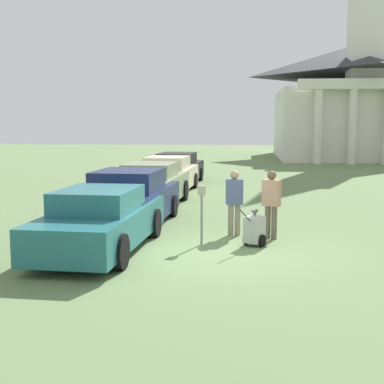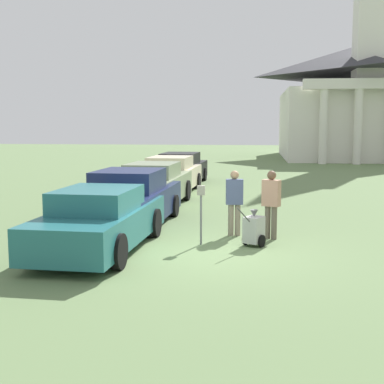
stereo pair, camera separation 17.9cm
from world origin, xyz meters
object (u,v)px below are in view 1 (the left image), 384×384
Objects in this scene: parked_car_teal at (101,221)px; parking_meter at (202,204)px; parked_car_sage at (152,186)px; person_supervisor at (271,200)px; parked_car_black at (177,170)px; parked_car_navy at (130,200)px; parked_car_cream at (168,176)px; church at (351,97)px; person_worker at (234,199)px; equipment_cart at (254,229)px.

parked_car_teal is 2.32m from parking_meter.
parked_car_sage is 6.13m from person_supervisor.
parked_car_black is (-0.00, 6.79, -0.03)m from parked_car_sage.
parked_car_navy reaches higher than parked_car_cream.
parked_car_sage is (0.00, 3.45, -0.00)m from parked_car_navy.
parked_car_navy is at bearing -110.58° from church.
person_worker reaches higher than parked_car_sage.
person_worker is at bearing 36.16° from parked_car_teal.
parked_car_navy is 3.63× the size of parking_meter.
parked_car_teal is 2.97m from parked_car_navy.
person_supervisor reaches higher than parked_car_sage.
parked_car_black is at bearing -119.30° from church.
parked_car_teal is at bearing -87.15° from parked_car_navy.
parked_car_teal is at bearing -87.16° from parked_car_cream.
parked_car_black is at bearing 133.93° from equipment_cart.
parking_meter is at bearing -105.92° from church.
church is (8.72, 32.00, 4.04)m from person_worker.
parked_car_sage is 3.11× the size of person_worker.
parked_car_sage is at bearing 92.84° from parked_car_navy.
parked_car_black is at bearing 99.89° from parking_meter.
parked_car_navy is 0.98× the size of parked_car_sage.
parking_meter is 34.68m from church.
church is at bearing -77.83° from person_supervisor.
person_worker reaches higher than parked_car_black.
equipment_cart is at bearing 0.10° from parking_meter.
parking_meter is (2.17, -9.41, 0.28)m from parked_car_cream.
parked_car_teal is 0.99× the size of parked_car_navy.
person_supervisor reaches higher than parked_car_teal.
parked_car_black is 11.67m from person_worker.
equipment_cart is at bearing 89.14° from person_supervisor.
parked_car_teal is 0.98× the size of parked_car_cream.
parked_car_sage is 6.04m from parking_meter.
parked_car_cream is at bearing 102.96° from parking_meter.
parked_car_sage is 5.37m from person_worker.
parked_car_black is 3.26× the size of person_worker.
parked_car_cream is 3.10× the size of person_worker.
parked_car_cream is 0.95× the size of parked_car_black.
person_supervisor reaches higher than equipment_cart.
parked_car_navy is 4.04m from person_supervisor.
parked_car_sage is at bearing 111.02° from parking_meter.
parking_meter is at bearing -42.42° from parked_car_navy.
equipment_cart is (3.38, 0.78, -0.27)m from parked_car_teal.
parked_car_teal is 36.10m from church.
parked_car_cream is 3.67× the size of parking_meter.
church is (8.23, 33.12, 4.58)m from equipment_cart.
person_supervisor is (3.79, -8.59, 0.26)m from parked_car_cream.
equipment_cart is (3.38, -12.42, -0.29)m from parked_car_black.
parked_car_cream is 5.09× the size of equipment_cart.
parked_car_black is (-0.00, 10.24, -0.03)m from parked_car_navy.
person_worker reaches higher than parked_car_teal.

